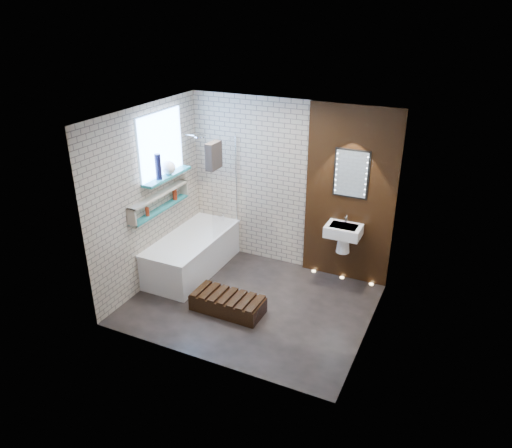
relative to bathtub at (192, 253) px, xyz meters
The scene contains 15 objects.
ground 1.34m from the bathtub, 20.18° to the right, with size 3.20×3.20×0.00m, color black.
room_shell 1.65m from the bathtub, 20.18° to the right, with size 3.24×3.20×2.60m.
walnut_panel 2.53m from the bathtub, 20.65° to the left, with size 1.30×0.06×2.60m, color black.
clerestory_window 1.65m from the bathtub, 163.78° to the right, with size 0.18×1.00×0.94m.
display_niche 1.00m from the bathtub, 135.46° to the right, with size 0.14×1.30×0.26m.
bathtub is the anchor object (origin of this frame).
bath_screen 1.14m from the bathtub, 51.10° to the left, with size 0.01×0.78×1.40m, color white.
towel 1.61m from the bathtub, 22.89° to the left, with size 0.11×0.30×0.39m, color #2A2522.
shower_head 1.78m from the bathtub, 98.54° to the left, with size 0.18×0.18×0.02m, color silver.
washbasin 2.32m from the bathtub, 16.01° to the left, with size 0.50×0.36×0.58m.
led_mirror 2.68m from the bathtub, 19.78° to the left, with size 0.50×0.02×0.70m.
walnut_step 1.28m from the bathtub, 36.46° to the right, with size 0.98×0.43×0.22m, color black.
niche_bottles 0.95m from the bathtub, 154.32° to the right, with size 0.07×0.74×0.17m.
sill_vases 1.41m from the bathtub, 155.05° to the right, with size 0.20×0.38×0.37m.
floor_uplights 2.32m from the bathtub, 19.02° to the left, with size 0.96×0.06×0.01m.
Camera 1 is at (2.48, -5.13, 3.83)m, focal length 34.13 mm.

